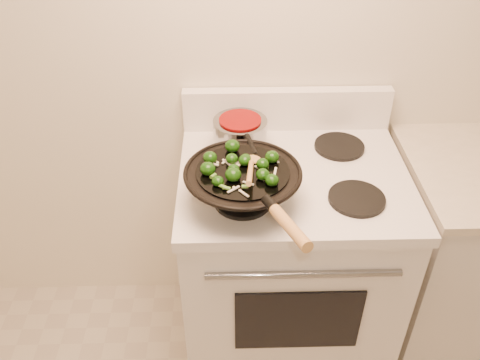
{
  "coord_description": "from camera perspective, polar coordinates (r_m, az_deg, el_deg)",
  "views": [
    {
      "loc": [
        -0.5,
        -0.21,
        1.94
      ],
      "look_at": [
        -0.47,
        1.01,
        1.02
      ],
      "focal_mm": 38.0,
      "sensor_mm": 36.0,
      "label": 1
    }
  ],
  "objects": [
    {
      "name": "stove",
      "position": [
        2.03,
        5.28,
        -9.46
      ],
      "size": [
        0.78,
        0.67,
        1.08
      ],
      "color": "white",
      "rests_on": "ground"
    },
    {
      "name": "saucepan",
      "position": [
        1.8,
        0.03,
        5.26
      ],
      "size": [
        0.19,
        0.3,
        0.11
      ],
      "color": "gray",
      "rests_on": "stove"
    },
    {
      "name": "wooden_spoon",
      "position": [
        1.48,
        1.23,
        1.57
      ],
      "size": [
        0.06,
        0.27,
        0.11
      ],
      "color": "#BA8449",
      "rests_on": "wok"
    },
    {
      "name": "wok",
      "position": [
        1.55,
        0.37,
        -0.48
      ],
      "size": [
        0.36,
        0.58,
        0.18
      ],
      "color": "black",
      "rests_on": "stove"
    },
    {
      "name": "stirfry",
      "position": [
        1.52,
        -0.11,
        1.71
      ],
      "size": [
        0.24,
        0.26,
        0.04
      ],
      "color": "#113908",
      "rests_on": "wok"
    }
  ]
}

